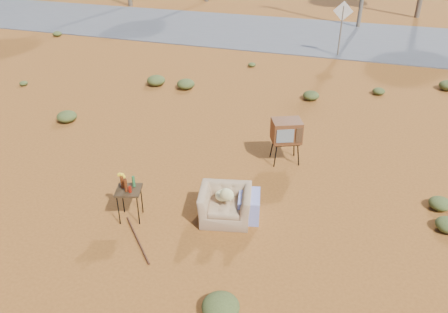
% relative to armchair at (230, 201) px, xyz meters
% --- Properties ---
extents(ground, '(140.00, 140.00, 0.00)m').
position_rel_armchair_xyz_m(ground, '(-0.57, -0.18, -0.40)').
color(ground, brown).
rests_on(ground, ground).
extents(highway, '(140.00, 7.00, 0.04)m').
position_rel_armchair_xyz_m(highway, '(-0.57, 14.82, -0.38)').
color(highway, '#565659').
rests_on(highway, ground).
extents(armchair, '(1.25, 0.97, 0.86)m').
position_rel_armchair_xyz_m(armchair, '(0.00, 0.00, 0.00)').
color(armchair, '#967452').
rests_on(armchair, ground).
extents(tv_unit, '(0.82, 0.74, 1.07)m').
position_rel_armchair_xyz_m(tv_unit, '(0.58, 2.52, 0.39)').
color(tv_unit, black).
rests_on(tv_unit, ground).
extents(side_table, '(0.58, 0.58, 0.95)m').
position_rel_armchair_xyz_m(side_table, '(-1.86, -0.59, 0.29)').
color(side_table, '#362513').
rests_on(side_table, ground).
extents(rusty_bar, '(1.02, 1.06, 0.04)m').
position_rel_armchair_xyz_m(rusty_bar, '(-1.40, -1.17, -0.38)').
color(rusty_bar, '#472213').
rests_on(rusty_bar, ground).
extents(road_sign, '(0.78, 0.06, 2.19)m').
position_rel_armchair_xyz_m(road_sign, '(0.93, 11.82, 1.10)').
color(road_sign, brown).
rests_on(road_sign, ground).
extents(scrub_patch, '(17.49, 8.07, 0.33)m').
position_rel_armchair_xyz_m(scrub_patch, '(-1.39, 4.23, -0.26)').
color(scrub_patch, '#495525').
rests_on(scrub_patch, ground).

